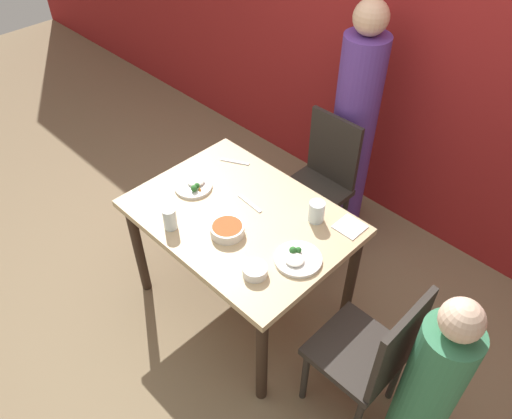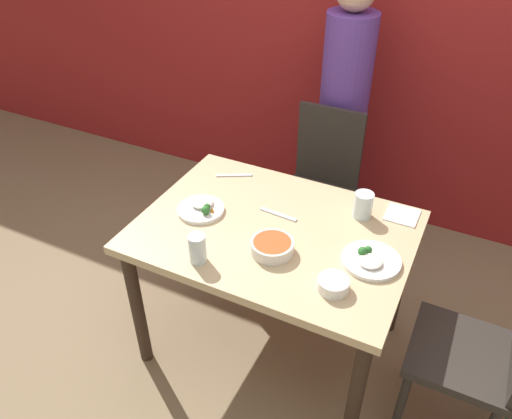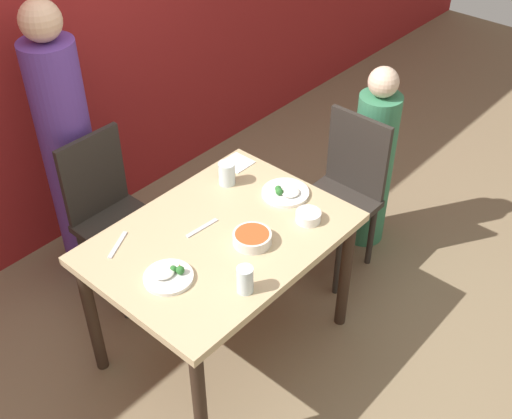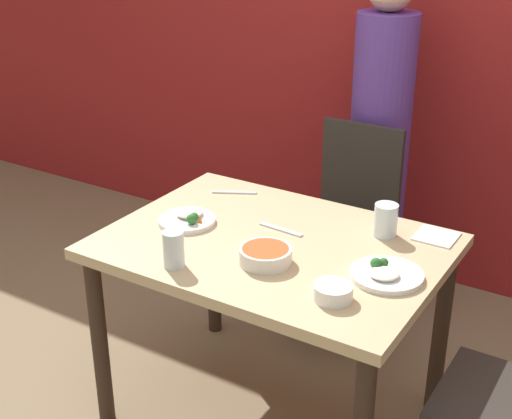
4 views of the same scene
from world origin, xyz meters
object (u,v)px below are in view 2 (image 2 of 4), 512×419
(bowl_curry, at_px, (272,246))
(chair_child_spot, at_px, (485,351))
(chair_adult_spot, at_px, (320,185))
(person_adult, at_px, (341,124))
(plate_rice_adult, at_px, (202,208))
(glass_water_tall, at_px, (197,248))

(bowl_curry, bearing_deg, chair_child_spot, 6.25)
(chair_adult_spot, relative_size, bowl_curry, 5.33)
(person_adult, bearing_deg, chair_child_spot, -48.91)
(chair_adult_spot, distance_m, bowl_curry, 0.96)
(plate_rice_adult, distance_m, glass_water_tall, 0.34)
(person_adult, bearing_deg, bowl_curry, -84.69)
(person_adult, distance_m, glass_water_tall, 1.40)
(person_adult, xyz_separation_m, glass_water_tall, (-0.13, -1.40, 0.06))
(bowl_curry, height_order, glass_water_tall, glass_water_tall)
(bowl_curry, bearing_deg, plate_rice_adult, 164.13)
(chair_child_spot, height_order, bowl_curry, chair_child_spot)
(chair_adult_spot, bearing_deg, bowl_curry, -82.90)
(chair_child_spot, bearing_deg, person_adult, -138.91)
(glass_water_tall, bearing_deg, person_adult, 84.78)
(chair_child_spot, distance_m, plate_rice_adult, 1.30)
(chair_adult_spot, height_order, chair_child_spot, same)
(person_adult, height_order, glass_water_tall, person_adult)
(chair_adult_spot, xyz_separation_m, bowl_curry, (0.11, -0.91, 0.27))
(person_adult, xyz_separation_m, bowl_curry, (0.11, -1.22, 0.03))
(chair_adult_spot, distance_m, chair_child_spot, 1.28)
(chair_child_spot, relative_size, person_adult, 0.59)
(chair_child_spot, height_order, plate_rice_adult, chair_child_spot)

